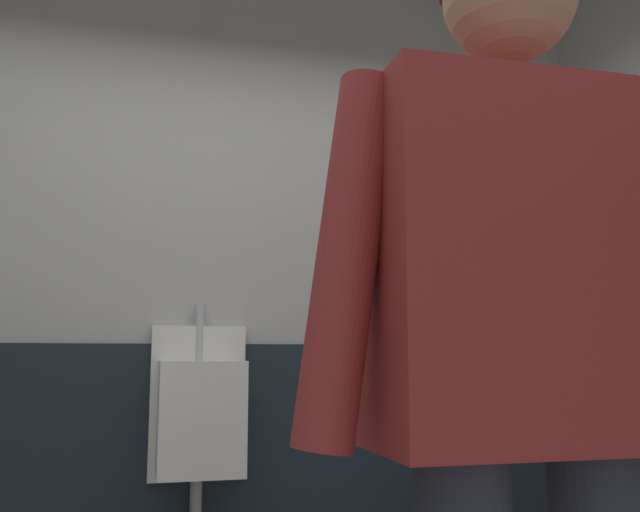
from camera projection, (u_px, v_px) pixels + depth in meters
wall_back at (195, 267)px, 3.15m from camera, size 4.37×0.12×2.84m
wainscot_band_back at (191, 471)px, 2.95m from camera, size 3.77×0.03×1.07m
urinal_solo at (200, 416)px, 2.85m from camera, size 0.40×0.34×1.24m
person at (527, 354)px, 1.06m from camera, size 0.69×0.60×1.71m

